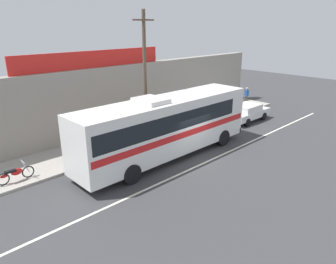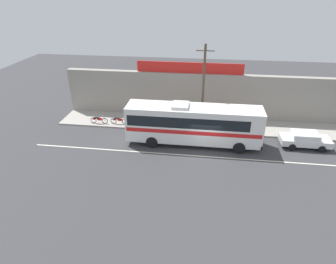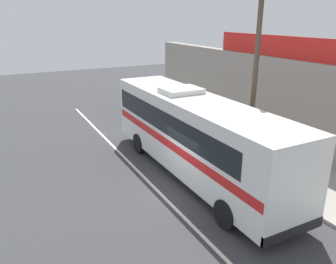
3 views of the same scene
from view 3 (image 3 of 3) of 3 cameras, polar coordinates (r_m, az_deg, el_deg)
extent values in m
plane|color=#3A3A3D|center=(14.08, 1.97, -10.00)|extent=(70.00, 70.00, 0.00)
cube|color=#A8A399|center=(16.97, 17.54, -5.38)|extent=(30.00, 3.60, 0.14)
cube|color=gray|center=(17.75, 23.25, 3.02)|extent=(30.00, 0.70, 4.80)
cube|color=red|center=(18.51, 19.81, 13.39)|extent=(10.83, 0.12, 1.10)
cube|color=silver|center=(13.75, -0.98, -10.74)|extent=(30.00, 0.14, 0.01)
cube|color=white|center=(14.74, 4.44, -0.19)|extent=(11.74, 2.48, 3.10)
cube|color=black|center=(14.95, 3.55, 2.33)|extent=(10.33, 2.50, 0.96)
cube|color=red|center=(14.84, 4.41, -1.28)|extent=(11.51, 2.50, 0.36)
cube|color=black|center=(10.47, 21.69, -7.25)|extent=(0.04, 2.23, 1.40)
cube|color=black|center=(11.36, 20.50, -15.51)|extent=(0.12, 2.48, 0.36)
cube|color=silver|center=(15.26, 2.27, 7.05)|extent=(1.40, 1.74, 0.24)
cylinder|color=black|center=(13.19, 17.99, -10.59)|extent=(1.04, 0.32, 1.04)
cylinder|color=black|center=(11.83, 9.84, -13.56)|extent=(1.04, 0.32, 1.04)
cylinder|color=black|center=(18.64, 1.64, -0.74)|extent=(1.04, 0.32, 1.04)
cylinder|color=black|center=(17.70, -4.88, -1.90)|extent=(1.04, 0.32, 1.04)
cylinder|color=brown|center=(15.21, 14.54, 8.70)|extent=(0.22, 0.22, 8.23)
torus|color=black|center=(24.07, -1.68, 3.71)|extent=(0.62, 0.06, 0.62)
torus|color=black|center=(25.12, -2.88, 4.35)|extent=(0.62, 0.06, 0.62)
cylinder|color=silver|center=(24.07, -1.77, 4.44)|extent=(0.34, 0.04, 0.65)
cylinder|color=silver|center=(24.07, -1.88, 5.23)|extent=(0.03, 0.56, 0.03)
ellipsoid|color=red|center=(24.50, -2.24, 4.41)|extent=(0.56, 0.22, 0.34)
cube|color=black|center=(24.71, -2.52, 4.82)|extent=(0.52, 0.20, 0.10)
ellipsoid|color=red|center=(25.04, -2.83, 4.63)|extent=(0.36, 0.14, 0.16)
torus|color=black|center=(22.36, 0.98, 2.49)|extent=(0.62, 0.06, 0.62)
torus|color=black|center=(23.38, -0.43, 3.24)|extent=(0.62, 0.06, 0.62)
cylinder|color=silver|center=(22.34, 0.88, 3.28)|extent=(0.34, 0.04, 0.65)
cylinder|color=silver|center=(22.34, 0.77, 4.14)|extent=(0.03, 0.56, 0.03)
ellipsoid|color=red|center=(22.77, 0.33, 3.27)|extent=(0.56, 0.22, 0.34)
cube|color=black|center=(22.97, 0.01, 3.73)|extent=(0.52, 0.20, 0.10)
ellipsoid|color=red|center=(23.29, -0.36, 3.54)|extent=(0.36, 0.14, 0.16)
camera|label=1|loc=(24.26, -41.51, 16.32)|focal=33.55mm
camera|label=2|loc=(19.97, -88.87, 19.13)|focal=30.91mm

